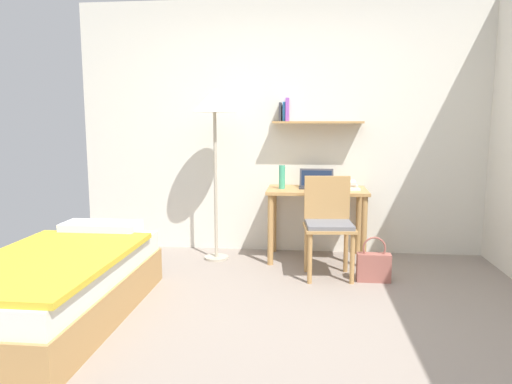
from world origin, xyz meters
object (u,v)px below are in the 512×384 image
Objects in this scene: desk_chair at (328,221)px; desk at (317,202)px; laptop at (316,183)px; handbag at (374,266)px; standing_lamp at (215,109)px; book_stack at (348,185)px; water_bottle at (282,177)px; bed at (59,286)px.

desk is at bearing 100.44° from desk_chair.
laptop is at bearing 99.47° from desk_chair.
desk is 1.10× the size of desk_chair.
desk_chair is at bearing 163.19° from handbag.
desk_chair is 0.55m from handbag.
standing_lamp reaches higher than book_stack.
standing_lamp reaches higher than handbag.
book_stack is (0.65, 0.02, -0.08)m from water_bottle.
desk_chair is 0.73m from water_bottle.
bed is 5.37× the size of laptop.
desk_chair reaches higher than desk.
standing_lamp reaches higher than water_bottle.
desk_chair is at bearing -20.53° from standing_lamp.
bed is 2.16m from standing_lamp.
desk_chair is 3.40× the size of book_stack.
standing_lamp is (-0.99, -0.10, 0.91)m from desk.
book_stack reaches higher than desk.
book_stack is at bearing -13.48° from laptop.
handbag is (0.48, -0.63, -0.44)m from desk.
desk is 2.83× the size of laptop.
bed is 2.24m from desk_chair.
laptop is 0.87× the size of handbag.
desk_chair is 2.57× the size of laptop.
laptop is 0.32m from book_stack.
handbag is (0.39, -0.12, -0.36)m from desk_chair.
standing_lamp is (-1.09, 0.41, 0.99)m from desk_chair.
standing_lamp is (0.81, 1.57, 1.25)m from bed.
desk is 2.47× the size of handbag.
bed is 2.48m from desk.
laptop is at bearing 92.66° from desk.
bed is 7.97× the size of water_bottle.
bed is at bearing -155.47° from handbag.
bed reaches higher than handbag.
water_bottle reaches higher than book_stack.
laptop reaches higher than handbag.
desk_chair is 0.61m from book_stack.
laptop is 1.48× the size of water_bottle.
water_bottle reaches higher than laptop.
handbag is at bearing 24.53° from bed.
book_stack reaches higher than bed.
bed is at bearing -131.56° from water_bottle.
water_bottle reaches higher than handbag.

